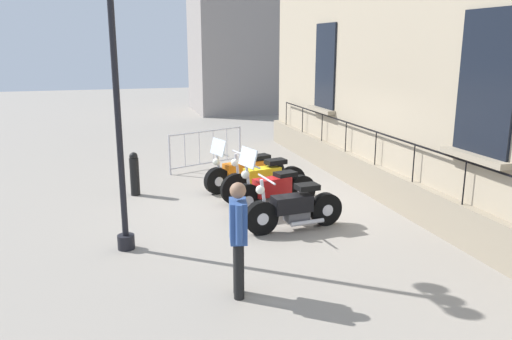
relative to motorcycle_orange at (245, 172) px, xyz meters
name	(u,v)px	position (x,y,z in m)	size (l,w,h in m)	color
ground_plane	(279,205)	(-0.36, 1.40, -0.41)	(60.00, 60.00, 0.00)	gray
building_facade	(401,7)	(-2.97, 1.40, 3.62)	(0.82, 13.96, 8.29)	tan
motorcycle_orange	(245,172)	(0.00, 0.00, 0.00)	(2.07, 0.91, 1.25)	black
motorcycle_yellow	(264,180)	(-0.16, 0.97, 0.04)	(2.02, 0.71, 1.11)	black
motorcycle_red	(273,192)	(-0.09, 1.84, 0.04)	(1.94, 0.80, 1.39)	black
motorcycle_black	(294,209)	(-0.16, 2.84, -0.02)	(1.92, 0.71, 1.03)	black
lamppost	(112,31)	(2.81, 2.92, 3.08)	(0.33, 1.03, 4.77)	black
crowd_barrier	(206,148)	(0.49, -2.24, 0.16)	(2.12, 0.90, 1.05)	#B7B7BF
bollard	(135,174)	(2.49, -0.20, 0.09)	(0.21, 0.21, 0.98)	black
pedestrian_standing	(238,234)	(1.41, 5.00, 0.48)	(0.28, 0.52, 1.58)	black
distant_building	(246,37)	(-3.73, -14.01, 3.23)	(5.15, 4.19, 7.27)	gray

